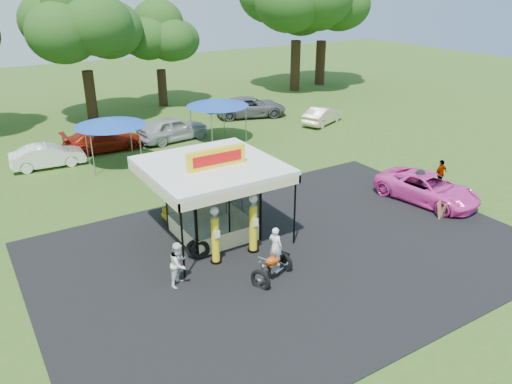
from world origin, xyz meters
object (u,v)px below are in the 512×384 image
(spectator_east_b, at_px, (441,173))
(bg_car_a, at_px, (48,156))
(bg_car_b, at_px, (103,140))
(bg_car_e, at_px, (322,115))
(bg_car_d, at_px, (251,107))
(gas_pump_right, at_px, (253,225))
(tent_east, at_px, (218,103))
(pink_sedan, at_px, (427,188))
(gas_pump_left, at_px, (215,237))
(gas_station_kiosk, at_px, (212,198))
(tent_west, at_px, (110,122))
(motorcycle, at_px, (274,258))
(spectator_east_a, at_px, (419,185))
(a_frame_sign, at_px, (443,210))
(bg_car_c, at_px, (173,129))
(kiosk_car, at_px, (192,207))
(spectator_west, at_px, (179,264))

(spectator_east_b, distance_m, bg_car_a, 22.81)
(bg_car_b, relative_size, bg_car_e, 1.24)
(bg_car_d, bearing_deg, gas_pump_right, 167.21)
(bg_car_a, distance_m, bg_car_e, 20.28)
(bg_car_a, bearing_deg, tent_east, -89.84)
(pink_sedan, bearing_deg, gas_pump_left, 168.38)
(gas_station_kiosk, height_order, tent_west, gas_station_kiosk)
(motorcycle, bearing_deg, spectator_east_a, -11.17)
(gas_station_kiosk, bearing_deg, gas_pump_right, -71.12)
(gas_pump_left, height_order, a_frame_sign, gas_pump_left)
(spectator_east_b, bearing_deg, bg_car_c, -60.03)
(motorcycle, distance_m, a_frame_sign, 9.61)
(pink_sedan, relative_size, tent_east, 1.22)
(motorcycle, distance_m, bg_car_d, 24.30)
(bg_car_a, height_order, tent_east, tent_east)
(gas_station_kiosk, xyz_separation_m, spectator_east_b, (13.10, -1.54, -1.01))
(bg_car_d, relative_size, tent_east, 1.35)
(gas_pump_left, bearing_deg, kiosk_car, 77.11)
(spectator_west, bearing_deg, gas_pump_left, -19.73)
(bg_car_a, bearing_deg, bg_car_b, -66.40)
(spectator_west, xyz_separation_m, bg_car_e, (18.67, 14.79, -0.18))
(gas_pump_left, distance_m, bg_car_c, 17.06)
(bg_car_d, bearing_deg, bg_car_c, 127.43)
(gas_pump_right, xyz_separation_m, pink_sedan, (10.19, -0.32, -0.51))
(bg_car_c, bearing_deg, bg_car_a, 90.21)
(spectator_west, relative_size, bg_car_a, 0.41)
(pink_sedan, bearing_deg, spectator_west, 171.29)
(gas_pump_right, relative_size, spectator_east_a, 1.58)
(kiosk_car, height_order, bg_car_b, bg_car_b)
(gas_pump_right, xyz_separation_m, kiosk_car, (-0.74, 4.37, -0.76))
(gas_pump_left, relative_size, bg_car_a, 0.58)
(gas_pump_right, bearing_deg, gas_pump_left, 179.46)
(spectator_east_b, relative_size, bg_car_b, 0.30)
(bg_car_a, bearing_deg, tent_west, -112.03)
(spectator_east_b, distance_m, bg_car_b, 21.09)
(bg_car_d, xyz_separation_m, tent_east, (-5.43, -4.55, 1.91))
(motorcycle, bearing_deg, bg_car_c, 55.46)
(pink_sedan, xyz_separation_m, spectator_east_a, (-0.19, 0.38, 0.09))
(spectator_east_b, bearing_deg, tent_east, -65.57)
(gas_station_kiosk, relative_size, spectator_east_a, 3.31)
(gas_station_kiosk, xyz_separation_m, tent_west, (-0.91, 11.37, 0.90))
(pink_sedan, distance_m, tent_west, 18.33)
(pink_sedan, height_order, bg_car_e, pink_sedan)
(motorcycle, distance_m, bg_car_c, 18.76)
(gas_pump_right, height_order, bg_car_c, gas_pump_right)
(bg_car_c, height_order, tent_east, tent_east)
(pink_sedan, bearing_deg, bg_car_c, 102.24)
(spectator_east_b, height_order, bg_car_d, bg_car_d)
(gas_station_kiosk, xyz_separation_m, bg_car_c, (4.14, 14.11, -0.92))
(spectator_east_b, bearing_deg, motorcycle, 12.31)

